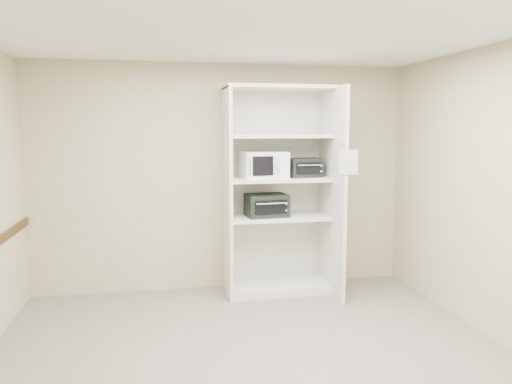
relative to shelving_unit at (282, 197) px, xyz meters
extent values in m
cube|color=slate|center=(-0.67, -1.70, -1.13)|extent=(4.50, 4.00, 0.01)
cube|color=white|center=(-0.67, -1.70, 1.57)|extent=(4.50, 4.00, 0.01)
cube|color=#BFB089|center=(-0.67, 0.30, 0.22)|extent=(4.50, 0.02, 2.70)
cube|color=#BFB089|center=(-0.67, -3.70, 0.22)|extent=(4.50, 0.02, 2.70)
cube|color=#BFB089|center=(1.58, -1.70, 0.22)|extent=(0.02, 4.00, 2.70)
cube|color=silver|center=(-0.65, -0.02, 0.07)|extent=(0.04, 0.60, 2.40)
cube|color=silver|center=(0.55, -0.17, 0.07)|extent=(0.04, 0.90, 2.40)
cube|color=silver|center=(-0.05, 0.28, 0.07)|extent=(1.24, 0.02, 2.40)
cube|color=silver|center=(-0.05, 0.00, -1.08)|extent=(1.16, 0.56, 0.10)
cube|color=silver|center=(-0.05, 0.00, -0.23)|extent=(1.16, 0.56, 0.04)
cube|color=silver|center=(-0.05, 0.00, 0.22)|extent=(1.16, 0.56, 0.04)
cube|color=silver|center=(-0.05, 0.00, 0.72)|extent=(1.16, 0.56, 0.04)
cube|color=silver|center=(-0.05, 0.00, 1.27)|extent=(1.24, 0.60, 0.04)
cube|color=white|center=(-0.22, -0.01, 0.39)|extent=(0.54, 0.43, 0.30)
cube|color=black|center=(0.27, 0.00, 0.35)|extent=(0.41, 0.32, 0.22)
cube|color=black|center=(-0.19, -0.04, -0.08)|extent=(0.49, 0.39, 0.26)
cube|color=white|center=(0.58, -0.63, 0.45)|extent=(0.20, 0.01, 0.26)
camera|label=1|loc=(-1.41, -5.65, 0.81)|focal=35.00mm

